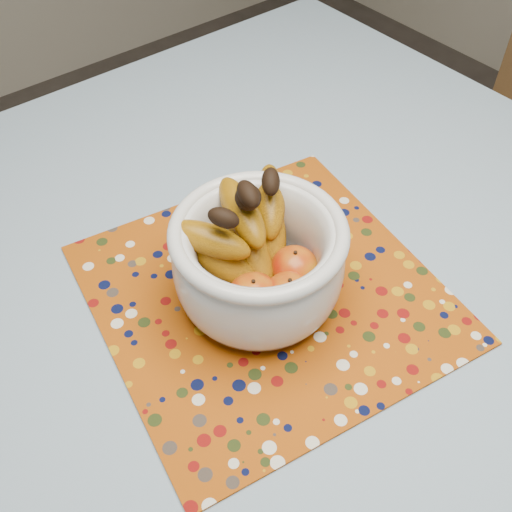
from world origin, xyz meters
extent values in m
plane|color=#2D2826|center=(0.00, 0.00, 0.00)|extent=(4.00, 4.00, 0.00)
cube|color=brown|center=(0.00, 0.00, 0.73)|extent=(1.20, 1.20, 0.04)
cylinder|color=brown|center=(0.53, 0.53, 0.35)|extent=(0.06, 0.06, 0.71)
cylinder|color=brown|center=(0.61, 0.18, 0.23)|extent=(0.04, 0.04, 0.47)
cylinder|color=brown|center=(0.98, 0.23, 0.23)|extent=(0.04, 0.04, 0.47)
cube|color=#6081A0|center=(0.00, 0.00, 0.76)|extent=(1.32, 1.32, 0.01)
cube|color=#933E08|center=(-0.02, 0.00, 0.76)|extent=(0.52, 0.52, 0.00)
cylinder|color=silver|center=(-0.04, 0.00, 0.77)|extent=(0.11, 0.11, 0.01)
cylinder|color=silver|center=(-0.04, 0.00, 0.78)|extent=(0.17, 0.17, 0.01)
torus|color=silver|center=(-0.04, 0.00, 0.89)|extent=(0.23, 0.23, 0.02)
ellipsoid|color=maroon|center=(-0.07, -0.03, 0.82)|extent=(0.07, 0.07, 0.06)
ellipsoid|color=maroon|center=(0.00, -0.03, 0.82)|extent=(0.07, 0.07, 0.06)
ellipsoid|color=maroon|center=(-0.03, -0.06, 0.82)|extent=(0.07, 0.07, 0.06)
sphere|color=black|center=(-0.03, 0.03, 0.92)|extent=(0.03, 0.03, 0.03)
camera|label=1|loc=(-0.37, -0.40, 1.42)|focal=42.00mm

